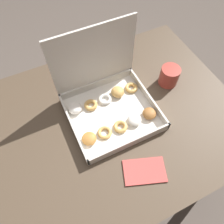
% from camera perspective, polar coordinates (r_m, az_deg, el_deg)
% --- Properties ---
extents(ground_plane, '(8.00, 8.00, 0.00)m').
position_cam_1_polar(ground_plane, '(1.53, 0.34, -14.85)').
color(ground_plane, '#564C44').
extents(dining_table, '(1.02, 0.80, 0.70)m').
position_cam_1_polar(dining_table, '(0.97, 0.53, -4.56)').
color(dining_table, '#4C3D2D').
rests_on(dining_table, ground_plane).
extents(donut_box, '(0.34, 0.32, 0.31)m').
position_cam_1_polar(donut_box, '(0.86, -1.38, 4.02)').
color(donut_box, silver).
rests_on(donut_box, dining_table).
extents(coffee_mug, '(0.08, 0.08, 0.08)m').
position_cam_1_polar(coffee_mug, '(0.98, 14.75, 9.17)').
color(coffee_mug, '#A3382D').
rests_on(coffee_mug, dining_table).
extents(paper_napkin, '(0.17, 0.13, 0.01)m').
position_cam_1_polar(paper_napkin, '(0.79, 8.22, -15.12)').
color(paper_napkin, '#CC4C47').
rests_on(paper_napkin, dining_table).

